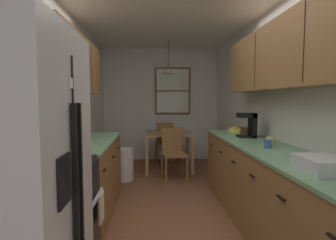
% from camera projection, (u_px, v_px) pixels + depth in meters
% --- Properties ---
extents(ground_plane, '(12.00, 12.00, 0.00)m').
position_uv_depth(ground_plane, '(168.00, 202.00, 3.63)').
color(ground_plane, brown).
extents(wall_left, '(0.10, 9.00, 2.55)m').
position_uv_depth(wall_left, '(64.00, 109.00, 3.44)').
color(wall_left, silver).
rests_on(wall_left, ground).
extents(wall_right, '(0.10, 9.00, 2.55)m').
position_uv_depth(wall_right, '(267.00, 108.00, 3.61)').
color(wall_right, silver).
rests_on(wall_right, ground).
extents(wall_back, '(4.40, 0.10, 2.55)m').
position_uv_depth(wall_back, '(161.00, 105.00, 6.17)').
color(wall_back, silver).
rests_on(wall_back, ground).
extents(ceiling_slab, '(4.40, 9.00, 0.08)m').
position_uv_depth(ceiling_slab, '(168.00, 6.00, 3.43)').
color(ceiling_slab, white).
extents(refrigerator, '(0.72, 0.77, 1.74)m').
position_uv_depth(refrigerator, '(3.00, 206.00, 1.31)').
color(refrigerator, silver).
rests_on(refrigerator, ground).
extents(stove_range, '(0.66, 0.61, 1.10)m').
position_uv_depth(stove_range, '(51.00, 220.00, 2.04)').
color(stove_range, black).
rests_on(stove_range, ground).
extents(microwave_over_range, '(0.39, 0.64, 0.32)m').
position_uv_depth(microwave_over_range, '(30.00, 70.00, 1.94)').
color(microwave_over_range, silver).
extents(counter_left, '(0.64, 1.76, 0.90)m').
position_uv_depth(counter_left, '(87.00, 178.00, 3.22)').
color(counter_left, olive).
rests_on(counter_left, ground).
extents(upper_cabinets_left, '(0.33, 1.84, 0.64)m').
position_uv_depth(upper_cabinets_left, '(71.00, 65.00, 3.06)').
color(upper_cabinets_left, olive).
extents(counter_right, '(0.64, 3.33, 0.90)m').
position_uv_depth(counter_right, '(271.00, 191.00, 2.74)').
color(counter_right, olive).
rests_on(counter_right, ground).
extents(upper_cabinets_right, '(0.33, 3.01, 0.69)m').
position_uv_depth(upper_cabinets_right, '(291.00, 53.00, 2.59)').
color(upper_cabinets_right, olive).
extents(dining_table, '(0.90, 0.78, 0.74)m').
position_uv_depth(dining_table, '(169.00, 139.00, 5.23)').
color(dining_table, '#A87F51').
rests_on(dining_table, ground).
extents(dining_chair_near, '(0.45, 0.45, 0.90)m').
position_uv_depth(dining_chair_near, '(173.00, 151.00, 4.65)').
color(dining_chair_near, olive).
rests_on(dining_chair_near, ground).
extents(dining_chair_far, '(0.41, 0.41, 0.90)m').
position_uv_depth(dining_chair_far, '(165.00, 140.00, 5.83)').
color(dining_chair_far, olive).
rests_on(dining_chair_far, ground).
extents(pendant_light, '(0.25, 0.25, 0.65)m').
position_uv_depth(pendant_light, '(169.00, 71.00, 5.13)').
color(pendant_light, black).
extents(back_window, '(0.81, 0.05, 1.06)m').
position_uv_depth(back_window, '(173.00, 91.00, 6.08)').
color(back_window, brown).
extents(trash_bin, '(0.33, 0.33, 0.55)m').
position_uv_depth(trash_bin, '(124.00, 164.00, 4.60)').
color(trash_bin, white).
rests_on(trash_bin, ground).
extents(storage_canister, '(0.12, 0.12, 0.18)m').
position_uv_depth(storage_canister, '(68.00, 143.00, 2.47)').
color(storage_canister, red).
rests_on(storage_canister, counter_left).
extents(dish_towel, '(0.02, 0.16, 0.24)m').
position_uv_depth(dish_towel, '(102.00, 207.00, 2.21)').
color(dish_towel, beige).
extents(coffee_maker, '(0.22, 0.18, 0.32)m').
position_uv_depth(coffee_maker, '(249.00, 125.00, 3.48)').
color(coffee_maker, black).
rests_on(coffee_maker, counter_right).
extents(mug_by_coffeemaker, '(0.11, 0.07, 0.09)m').
position_uv_depth(mug_by_coffeemaker, '(268.00, 144.00, 2.71)').
color(mug_by_coffeemaker, '#335999').
rests_on(mug_by_coffeemaker, counter_right).
extents(mug_spare, '(0.12, 0.08, 0.09)m').
position_uv_depth(mug_spare, '(270.00, 141.00, 2.88)').
color(mug_spare, '#E5CC4C').
rests_on(mug_spare, counter_right).
extents(fruit_bowl, '(0.24, 0.24, 0.09)m').
position_uv_depth(fruit_bowl, '(236.00, 130.00, 4.01)').
color(fruit_bowl, '#E5D14C').
rests_on(fruit_bowl, counter_right).
extents(dish_rack, '(0.28, 0.34, 0.10)m').
position_uv_depth(dish_rack, '(322.00, 164.00, 1.82)').
color(dish_rack, silver).
rests_on(dish_rack, counter_right).
extents(table_serving_bowl, '(0.16, 0.16, 0.06)m').
position_uv_depth(table_serving_bowl, '(165.00, 131.00, 5.27)').
color(table_serving_bowl, '#E0D14C').
rests_on(table_serving_bowl, dining_table).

